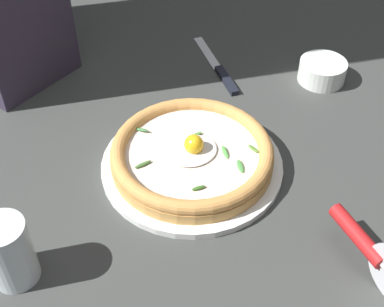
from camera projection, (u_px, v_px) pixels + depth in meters
The scene contains 7 objects.
ground_plane at pixel (209, 176), 0.88m from camera, with size 2.40×2.40×0.03m, color #3A3C3A.
pizza_plate at pixel (192, 165), 0.87m from camera, with size 0.30×0.30×0.01m, color white.
pizza at pixel (192, 154), 0.86m from camera, with size 0.27×0.27×0.05m.
side_bowl at pixel (322, 71), 1.04m from camera, with size 0.09×0.09×0.04m, color white.
pizza_cutter at pixel (368, 248), 0.71m from camera, with size 0.04×0.17×0.09m.
table_knife at pixel (221, 72), 1.07m from camera, with size 0.08×0.22×0.01m.
drinking_glass at pixel (10, 255), 0.70m from camera, with size 0.06×0.06×0.10m.
Camera 1 is at (-0.38, -0.48, 0.62)m, focal length 49.34 mm.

